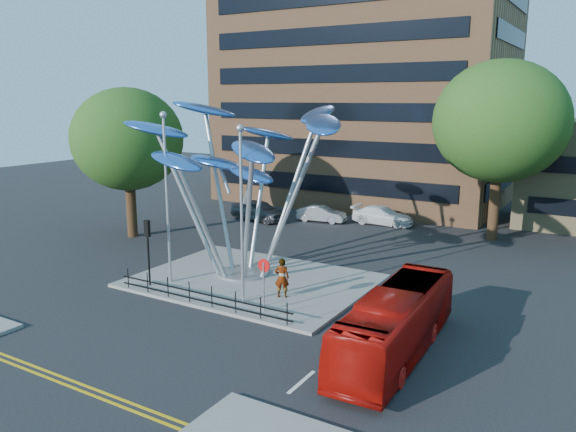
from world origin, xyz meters
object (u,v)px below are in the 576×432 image
Objects in this scene: no_entry_sign_island at (264,276)px; tree_right at (500,122)px; leaf_sculpture at (242,151)px; street_lamp_left at (166,183)px; street_lamp_right at (241,199)px; traffic_light_island at (148,239)px; parked_car_left at (259,210)px; parked_car_right at (383,216)px; tree_left at (127,140)px; pedestrian at (282,278)px; parked_car_mid at (322,214)px; red_bus at (396,323)px.

tree_right is at bearing 72.88° from no_entry_sign_island.
street_lamp_left is at bearing -127.40° from leaf_sculpture.
street_lamp_right is 2.42× the size of traffic_light_island.
no_entry_sign_island is (7.00, 0.02, -0.80)m from traffic_light_island.
traffic_light_island reaches higher than no_entry_sign_island.
street_lamp_left is at bearing -124.05° from tree_right.
parked_car_left is (-9.73, 15.91, -4.27)m from street_lamp_right.
traffic_light_island is 0.72× the size of parked_car_right.
parked_car_right is at bearing 42.49° from tree_left.
tree_right is 20.64m from street_lamp_right.
tree_right reaches higher than pedestrian.
parked_car_left is (-11.23, 16.39, -0.99)m from no_entry_sign_island.
tree_left is 11.60m from street_lamp_left.
traffic_light_island is (-0.50, -1.00, -2.74)m from street_lamp_left.
tree_right is 1.46× the size of street_lamp_right.
tree_right is 3.14× the size of parked_car_mid.
parked_car_mid is at bearing 106.16° from street_lamp_right.
street_lamp_left is at bearing 170.04° from red_bus.
pedestrian is (3.80, -2.17, -5.75)m from leaf_sculpture.
parked_car_mid is (-2.66, 14.37, -6.24)m from leaf_sculpture.
street_lamp_left is 20.13m from parked_car_right.
tree_left is at bearing 140.19° from traffic_light_island.
parked_car_right is (-0.73, 19.62, -4.40)m from street_lamp_right.
tree_right is 0.95× the size of leaf_sculpture.
street_lamp_left is 2.57× the size of traffic_light_island.
pedestrian is 0.50× the size of parked_car_mid.
no_entry_sign_island reaches higher than parked_car_right.
traffic_light_island is 18.66m from parked_car_mid.
parked_car_mid is at bearing -175.74° from tree_right.
street_lamp_right is 4.29× the size of pedestrian.
parked_car_mid is (-12.73, -0.95, -7.40)m from tree_right.
traffic_light_island is at bearing 174.54° from red_bus.
street_lamp_right is at bearing 168.68° from red_bus.
parked_car_right is (-1.96, 18.11, -0.43)m from pedestrian.
traffic_light_island is at bearing -7.28° from pedestrian.
street_lamp_right is 19.32m from parked_car_mid.
red_bus is (10.57, -4.99, -5.60)m from leaf_sculpture.
leaf_sculpture is 3.29× the size of parked_car_mid.
traffic_light_island is (-5.50, -0.50, -2.48)m from street_lamp_right.
tree_right is 3.54× the size of traffic_light_island.
no_entry_sign_island is 0.27× the size of red_bus.
street_lamp_left is 2.96m from traffic_light_island.
parked_car_mid is at bearing 89.17° from traffic_light_island.
tree_right is at bearing 28.61° from tree_left.
tree_right reaches higher than red_bus.
traffic_light_island reaches higher than parked_car_mid.
leaf_sculpture reaches higher than parked_car_mid.
parked_car_right reaches higher than parked_car_mid.
street_lamp_right reaches higher than red_bus.
leaf_sculpture reaches higher than parked_car_left.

